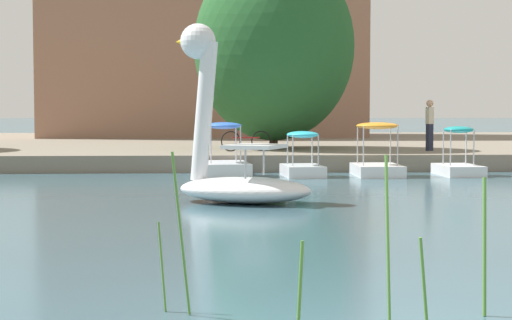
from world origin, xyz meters
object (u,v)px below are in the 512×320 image
pedal_boat_blue (224,161)px  pedal_boat_cyan (303,162)px  pedal_boat_teal (458,162)px  person_on_path (430,123)px  pedal_boat_orange (377,159)px  bicycle_parked (246,141)px  tree_willow_overhanging (274,46)px  swan_boat (234,159)px

pedal_boat_blue → pedal_boat_cyan: (2.28, -0.34, -0.02)m
pedal_boat_teal → person_on_path: bearing=87.0°
pedal_boat_blue → pedal_boat_orange: pedal_boat_blue is taller
pedal_boat_orange → pedal_boat_cyan: bearing=-178.6°
pedal_boat_orange → bicycle_parked: size_ratio=1.21×
pedal_boat_teal → tree_willow_overhanging: (-5.00, 6.15, 3.86)m
swan_boat → pedal_boat_cyan: (2.18, 6.85, -0.47)m
pedal_boat_cyan → bicycle_parked: size_ratio=1.08×
pedal_boat_blue → person_on_path: 8.18m
pedal_boat_blue → pedal_boat_orange: size_ratio=1.14×
pedal_boat_blue → pedal_boat_teal: 6.91m
swan_boat → pedal_boat_teal: swan_boat is taller
tree_willow_overhanging → pedal_boat_orange: bearing=-67.6°
pedal_boat_cyan → tree_willow_overhanging: size_ratio=0.25×
pedal_boat_cyan → swan_boat: bearing=-107.6°
pedal_boat_teal → person_on_path: size_ratio=1.13×
person_on_path → pedal_boat_cyan: bearing=-138.8°
pedal_boat_teal → pedal_boat_orange: bearing=-177.9°
swan_boat → pedal_boat_cyan: size_ratio=2.01×
swan_boat → person_on_path: bearing=57.7°
swan_boat → pedal_boat_blue: swan_boat is taller
pedal_boat_cyan → pedal_boat_orange: size_ratio=0.89×
pedal_boat_teal → pedal_boat_blue: bearing=178.3°
swan_boat → pedal_boat_cyan: swan_boat is taller
pedal_boat_cyan → pedal_boat_teal: bearing=1.7°
tree_willow_overhanging → bicycle_parked: tree_willow_overhanging is taller
swan_boat → pedal_boat_blue: bearing=90.8°
swan_boat → pedal_boat_teal: 9.77m
pedal_boat_cyan → bicycle_parked: pedal_boat_cyan is taller
pedal_boat_blue → bicycle_parked: (0.81, 3.95, 0.44)m
pedal_boat_cyan → person_on_path: person_on_path is taller
bicycle_parked → pedal_boat_teal: bearing=-34.2°
pedal_boat_cyan → pedal_boat_blue: bearing=171.5°
pedal_boat_orange → swan_boat: bearing=-122.3°
swan_boat → tree_willow_overhanging: 13.68m
swan_boat → pedal_boat_teal: bearing=45.8°
bicycle_parked → pedal_boat_cyan: bearing=-71.1°
swan_boat → person_on_path: (7.01, 11.09, 0.59)m
person_on_path → pedal_boat_orange: bearing=-122.3°
swan_boat → pedal_boat_orange: 8.18m
pedal_boat_cyan → person_on_path: (4.83, 4.23, 1.06)m
swan_boat → tree_willow_overhanging: size_ratio=0.51×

